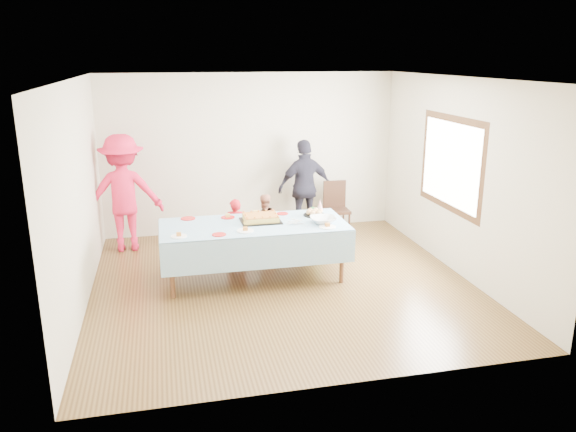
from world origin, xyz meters
The scene contains 22 objects.
ground centered at (0.00, 0.00, 0.00)m, with size 5.00×5.00×0.00m, color #482E14.
room_walls centered at (0.05, 0.00, 1.77)m, with size 5.04×5.04×2.72m.
party_table centered at (-0.33, 0.27, 0.72)m, with size 2.50×1.10×0.78m.
birthday_cake centered at (-0.22, 0.36, 0.83)m, with size 0.54×0.42×0.10m.
rolls_tray centered at (0.57, 0.48, 0.82)m, with size 0.31×0.31×0.09m.
punch_bowl centered at (0.59, 0.10, 0.82)m, with size 0.35×0.35×0.09m, color silver.
party_hat centered at (0.72, 0.73, 0.86)m, with size 0.10×0.10×0.17m, color white.
fork_pile centered at (0.23, 0.14, 0.81)m, with size 0.24×0.18×0.07m, color white, non-canonical shape.
plate_red_far_a centered at (-1.19, 0.71, 0.79)m, with size 0.20×0.20×0.01m, color red.
plate_red_far_b centered at (-0.64, 0.64, 0.79)m, with size 0.19×0.19×0.01m, color red.
plate_red_far_c centered at (-0.23, 0.72, 0.79)m, with size 0.17×0.17×0.01m, color red.
plate_red_far_d centered at (0.15, 0.66, 0.79)m, with size 0.16×0.16×0.01m, color red.
plate_red_near centered at (-0.84, -0.11, 0.79)m, with size 0.18×0.18×0.01m, color red.
plate_white_left centered at (-1.34, -0.07, 0.79)m, with size 0.20×0.20×0.01m, color white.
plate_white_mid centered at (-0.49, -0.03, 0.79)m, with size 0.22×0.22×0.01m, color white.
plate_white_right centered at (0.60, -0.09, 0.79)m, with size 0.23×0.23×0.01m, color white.
dining_chair centered at (1.36, 1.96, 0.51)m, with size 0.40×0.40×0.91m.
toddler_left centered at (-0.49, 1.04, 0.47)m, with size 0.34×0.23×0.94m, color red.
toddler_mid centered at (0.68, 0.90, 0.39)m, with size 0.38×0.25×0.78m, color #25702F.
toddler_right centered at (0.01, 1.37, 0.45)m, with size 0.44×0.34×0.91m, color #BE7658.
adult_left centered at (-2.10, 1.90, 0.91)m, with size 1.18×0.68×1.83m, color #E31C43.
adult_right centered at (0.85, 2.09, 0.81)m, with size 0.95×0.40×1.62m, color #252432.
Camera 1 is at (-1.48, -6.89, 2.98)m, focal length 35.00 mm.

